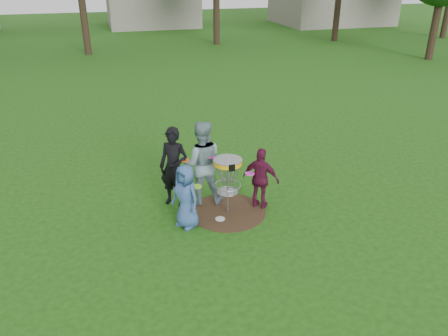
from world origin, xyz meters
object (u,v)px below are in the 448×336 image
object	(u,v)px
player_grey	(202,163)
player_maroon	(261,179)
player_blue	(186,197)
disc_golf_basket	(228,173)
player_black	(174,167)

from	to	relation	value
player_grey	player_maroon	size ratio (longest dim) A/B	1.37
player_blue	disc_golf_basket	bearing A→B (deg)	73.36
player_grey	player_maroon	xyz separation A→B (m)	(1.25, -0.66, -0.28)
player_blue	disc_golf_basket	xyz separation A→B (m)	(1.04, 0.31, 0.29)
player_black	player_maroon	world-z (taller)	player_black
player_black	disc_golf_basket	size ratio (longest dim) A/B	1.41
player_black	disc_golf_basket	distance (m)	1.32
player_maroon	disc_golf_basket	bearing A→B (deg)	41.16
player_grey	disc_golf_basket	distance (m)	0.80
player_maroon	disc_golf_basket	xyz separation A→B (m)	(-0.81, -0.00, 0.27)
player_grey	player_blue	bearing A→B (deg)	70.48
player_grey	disc_golf_basket	world-z (taller)	player_grey
player_blue	player_black	size ratio (longest dim) A/B	0.75
player_blue	disc_golf_basket	size ratio (longest dim) A/B	1.06
player_maroon	player_grey	bearing A→B (deg)	13.03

